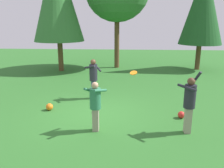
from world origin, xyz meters
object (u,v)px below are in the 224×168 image
Objects in this scene: ball_orange at (49,107)px; person_thrower at (190,100)px; frisbee at (134,73)px; ball_red at (181,115)px; person_bystander at (95,103)px; person_catcher at (93,76)px; tree_far_right at (203,5)px.

person_thrower is at bearing -18.19° from ball_orange.
ball_red is at bearing -20.95° from frisbee.
person_bystander is 6.26× the size of ball_red.
frisbee is at bearing -0.00° from person_bystander.
person_bystander reaches higher than ball_red.
person_catcher reaches higher than ball_orange.
person_catcher is at bearing 141.27° from frisbee.
person_bystander is at bearing -38.92° from ball_orange.
person_thrower reaches higher than ball_orange.
person_catcher is (-3.30, 3.10, -0.00)m from person_thrower.
person_catcher is at bearing 4.08° from person_thrower.
person_bystander is (-2.81, -0.03, -0.12)m from person_thrower.
person_catcher reaches higher than person_bystander.
person_catcher is at bearing 149.38° from ball_red.
ball_orange is at bearing 29.14° from person_thrower.
ball_red is (2.88, 1.14, -0.80)m from person_bystander.
person_thrower is 1.44m from ball_red.
person_bystander is 4.35× the size of frisbee.
person_thrower is 10.93m from tree_far_right.
person_thrower reaches higher than person_catcher.
person_catcher is 3.18m from person_bystander.
ball_red is at bearing -5.50° from ball_orange.
person_bystander is at bearing -123.72° from frisbee.
frisbee is 0.05× the size of tree_far_right.
ball_red is (0.07, 1.11, -0.92)m from person_thrower.
person_bystander is 3.20m from ball_red.
ball_orange is (-1.99, 1.61, -0.79)m from person_bystander.
person_thrower is 7.13× the size of ball_orange.
ball_red is at bearing -34.69° from person_bystander.
tree_far_right is (3.03, 8.85, 4.17)m from ball_red.
ball_red is at bearing -108.90° from tree_far_right.
person_bystander reaches higher than frisbee.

